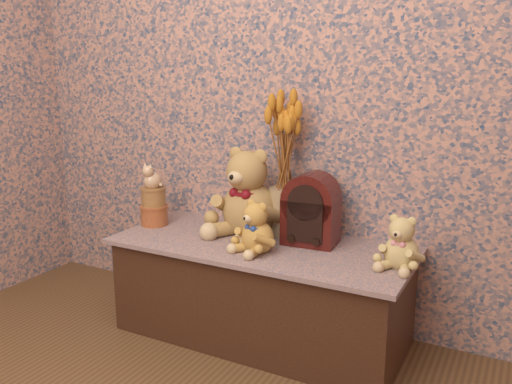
% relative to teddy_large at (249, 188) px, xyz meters
% --- Properties ---
extents(display_shelf, '(1.32, 0.58, 0.44)m').
position_rel_teddy_large_xyz_m(display_shelf, '(0.11, -0.10, -0.44)').
color(display_shelf, '#324868').
rests_on(display_shelf, ground).
extents(teddy_large, '(0.39, 0.45, 0.43)m').
position_rel_teddy_large_xyz_m(teddy_large, '(0.00, 0.00, 0.00)').
color(teddy_large, olive).
rests_on(teddy_large, display_shelf).
extents(teddy_medium, '(0.25, 0.27, 0.23)m').
position_rel_teddy_large_xyz_m(teddy_medium, '(0.15, -0.20, -0.10)').
color(teddy_medium, '#B77E33').
rests_on(teddy_medium, display_shelf).
extents(teddy_small, '(0.21, 0.24, 0.22)m').
position_rel_teddy_large_xyz_m(teddy_small, '(0.72, -0.11, -0.10)').
color(teddy_small, tan).
rests_on(teddy_small, display_shelf).
extents(cathedral_radio, '(0.24, 0.18, 0.31)m').
position_rel_teddy_large_xyz_m(cathedral_radio, '(0.31, -0.00, -0.06)').
color(cathedral_radio, '#3D0E0B').
rests_on(cathedral_radio, display_shelf).
extents(ceramic_vase, '(0.18, 0.18, 0.22)m').
position_rel_teddy_large_xyz_m(ceramic_vase, '(0.14, 0.06, -0.11)').
color(ceramic_vase, tan).
rests_on(ceramic_vase, display_shelf).
extents(dried_stalks, '(0.24, 0.24, 0.38)m').
position_rel_teddy_large_xyz_m(dried_stalks, '(0.14, 0.06, 0.20)').
color(dried_stalks, '#C3721F').
rests_on(dried_stalks, ceramic_vase).
extents(biscuit_tin_lower, '(0.16, 0.16, 0.09)m').
position_rel_teddy_large_xyz_m(biscuit_tin_lower, '(-0.48, -0.10, -0.17)').
color(biscuit_tin_lower, '#BB7B36').
rests_on(biscuit_tin_lower, display_shelf).
extents(biscuit_tin_upper, '(0.13, 0.13, 0.09)m').
position_rel_teddy_large_xyz_m(biscuit_tin_upper, '(-0.48, -0.10, -0.08)').
color(biscuit_tin_upper, tan).
rests_on(biscuit_tin_upper, biscuit_tin_lower).
extents(cat_figurine, '(0.10, 0.11, 0.13)m').
position_rel_teddy_large_xyz_m(cat_figurine, '(-0.48, -0.10, 0.03)').
color(cat_figurine, silver).
rests_on(cat_figurine, biscuit_tin_upper).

